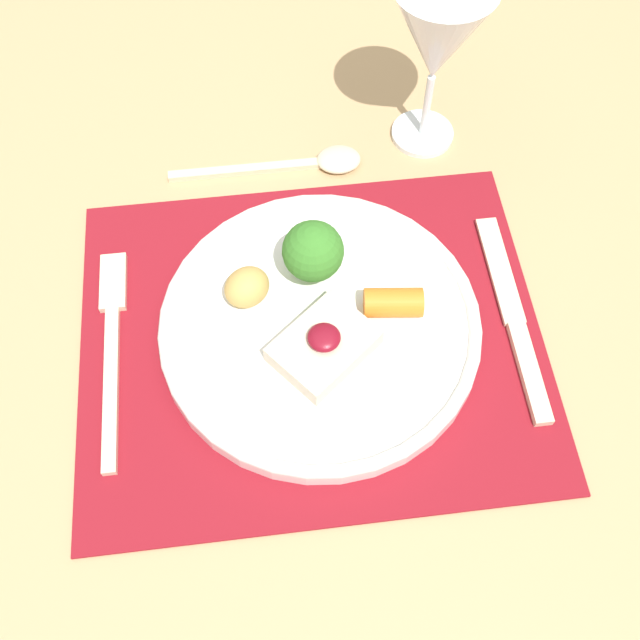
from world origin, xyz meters
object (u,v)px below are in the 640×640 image
(fork, at_px, (112,339))
(knife, at_px, (517,328))
(wine_glass_near, at_px, (438,39))
(dinner_plate, at_px, (319,320))
(spoon, at_px, (308,163))

(fork, bearing_deg, knife, -4.08)
(wine_glass_near, bearing_deg, dinner_plate, -121.57)
(dinner_plate, bearing_deg, wine_glass_near, 58.43)
(knife, bearing_deg, wine_glass_near, 98.98)
(dinner_plate, relative_size, knife, 1.32)
(knife, relative_size, wine_glass_near, 1.21)
(fork, relative_size, knife, 1.00)
(spoon, bearing_deg, knife, -56.84)
(knife, relative_size, spoon, 1.09)
(dinner_plate, xyz_separation_m, wine_glass_near, (0.14, 0.22, 0.11))
(spoon, bearing_deg, wine_glass_near, 8.83)
(fork, bearing_deg, spoon, 44.18)
(fork, relative_size, wine_glass_near, 1.21)
(fork, distance_m, knife, 0.36)
(fork, height_order, spoon, spoon)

